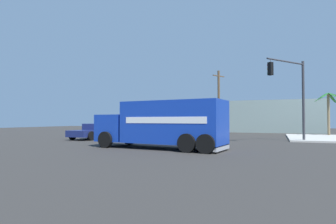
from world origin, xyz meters
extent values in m
plane|color=#33302D|center=(0.00, 0.00, 0.00)|extent=(100.00, 100.00, 0.00)
cube|color=#1438AD|center=(0.81, -0.78, 1.58)|extent=(6.28, 3.10, 2.47)
cube|color=#1438AD|center=(-3.28, -0.29, 1.20)|extent=(2.17, 2.61, 1.70)
cube|color=black|center=(-4.13, -0.19, 1.54)|extent=(0.32, 2.01, 0.88)
cube|color=#B2B2B7|center=(3.71, -1.13, 0.19)|extent=(0.47, 2.31, 0.21)
cube|color=white|center=(0.67, -1.98, 1.71)|extent=(5.04, 0.62, 0.36)
cube|color=white|center=(0.95, 0.42, 1.71)|extent=(5.04, 0.62, 0.36)
cylinder|color=black|center=(-3.38, -1.53, 0.50)|extent=(1.03, 0.40, 1.00)
cylinder|color=black|center=(-3.08, 0.93, 0.50)|extent=(1.03, 0.40, 1.00)
cylinder|color=black|center=(2.07, -2.18, 0.50)|extent=(1.03, 0.40, 1.00)
cylinder|color=black|center=(2.37, 0.28, 0.50)|extent=(1.03, 0.40, 1.00)
cylinder|color=black|center=(3.12, -2.30, 0.50)|extent=(1.03, 0.40, 1.00)
cylinder|color=black|center=(3.41, 0.16, 0.50)|extent=(1.03, 0.40, 1.00)
cylinder|color=#38383D|center=(8.49, 8.41, 3.28)|extent=(0.20, 0.20, 6.28)
cylinder|color=#38383D|center=(7.19, 6.73, 6.17)|extent=(2.70, 3.45, 0.12)
cylinder|color=#38383D|center=(6.11, 5.32, 6.05)|extent=(0.03, 0.03, 0.25)
cube|color=black|center=(6.11, 5.32, 5.45)|extent=(0.42, 0.42, 0.95)
sphere|color=red|center=(5.96, 5.43, 5.76)|extent=(0.20, 0.20, 0.20)
sphere|color=#EFA314|center=(5.96, 5.43, 5.45)|extent=(0.20, 0.20, 0.20)
sphere|color=#19CC4C|center=(5.96, 5.43, 5.14)|extent=(0.20, 0.20, 0.20)
cube|color=navy|center=(-8.80, 6.83, 0.53)|extent=(2.03, 1.61, 0.50)
cube|color=navy|center=(-8.89, 5.23, 0.83)|extent=(2.04, 1.81, 1.10)
cube|color=black|center=(-8.89, 5.23, 1.12)|extent=(1.87, 1.53, 0.48)
cube|color=navy|center=(-8.99, 3.38, 0.56)|extent=(2.06, 2.11, 0.55)
cylinder|color=black|center=(-9.81, 6.75, 0.38)|extent=(0.28, 0.77, 0.76)
cylinder|color=black|center=(-7.80, 6.64, 0.38)|extent=(0.28, 0.77, 0.76)
cylinder|color=black|center=(-10.00, 3.32, 0.38)|extent=(0.28, 0.77, 0.76)
cylinder|color=black|center=(-7.99, 3.21, 0.38)|extent=(0.28, 0.77, 0.76)
cylinder|color=#7A6647|center=(11.57, 17.19, 2.31)|extent=(0.26, 0.26, 4.35)
ellipsoid|color=#236628|center=(12.34, 17.34, 4.28)|extent=(1.64, 0.66, 0.68)
ellipsoid|color=#236628|center=(12.00, 17.70, 4.07)|extent=(1.17, 1.28, 1.09)
ellipsoid|color=#236628|center=(11.12, 17.82, 4.25)|extent=(1.21, 1.49, 0.74)
ellipsoid|color=#236628|center=(10.89, 17.05, 4.11)|extent=(1.48, 0.64, 1.02)
ellipsoid|color=#236628|center=(11.13, 16.54, 4.28)|extent=(1.18, 1.53, 0.68)
ellipsoid|color=#236628|center=(12.03, 16.60, 4.22)|extent=(1.23, 1.44, 0.81)
cylinder|color=brown|center=(-0.59, 20.30, 4.11)|extent=(0.30, 0.30, 8.22)
cube|color=brown|center=(-0.59, 20.30, 7.52)|extent=(1.17, 1.98, 0.12)
cube|color=gray|center=(2.44, 26.02, 2.20)|extent=(19.93, 6.00, 4.40)
camera|label=1|loc=(6.51, -16.23, 1.71)|focal=29.88mm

